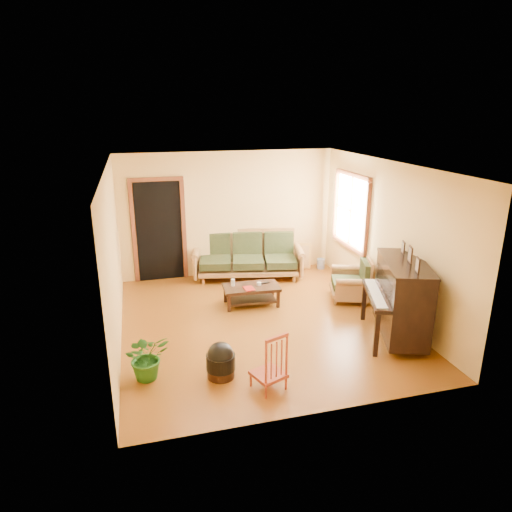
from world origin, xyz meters
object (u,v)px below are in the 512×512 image
object	(u,v)px
piano	(402,301)
potted_plant	(147,356)
sofa	(248,256)
armchair	(350,279)
ceramic_crock	(321,264)
footstool	(221,364)
coffee_table	(251,295)
red_chair	(269,360)

from	to	relation	value
piano	potted_plant	distance (m)	3.84
sofa	armchair	size ratio (longest dim) A/B	2.78
armchair	ceramic_crock	bearing A→B (deg)	103.14
potted_plant	footstool	bearing A→B (deg)	-13.09
sofa	coffee_table	bearing A→B (deg)	-89.99
sofa	piano	size ratio (longest dim) A/B	1.60
armchair	red_chair	xyz separation A→B (m)	(-2.27, -2.36, -0.00)
piano	footstool	bearing A→B (deg)	-153.48
sofa	armchair	xyz separation A→B (m)	(1.55, -1.60, -0.08)
armchair	red_chair	world-z (taller)	armchair
armchair	potted_plant	world-z (taller)	armchair
piano	potted_plant	size ratio (longest dim) A/B	2.19
piano	potted_plant	xyz separation A→B (m)	(-3.83, -0.14, -0.30)
armchair	potted_plant	xyz separation A→B (m)	(-3.75, -1.72, -0.08)
piano	red_chair	world-z (taller)	piano
sofa	ceramic_crock	bearing A→B (deg)	16.10
piano	footstool	distance (m)	2.95
coffee_table	armchair	xyz separation A→B (m)	(1.84, -0.22, 0.22)
armchair	potted_plant	bearing A→B (deg)	-136.94
potted_plant	sofa	bearing A→B (deg)	56.54
armchair	potted_plant	size ratio (longest dim) A/B	1.26
coffee_table	footstool	distance (m)	2.37
armchair	ceramic_crock	distance (m)	1.76
sofa	red_chair	xyz separation A→B (m)	(-0.72, -3.95, -0.08)
sofa	red_chair	world-z (taller)	sofa
footstool	potted_plant	bearing A→B (deg)	166.91
sofa	ceramic_crock	distance (m)	1.76
armchair	piano	world-z (taller)	piano
coffee_table	piano	world-z (taller)	piano
armchair	ceramic_crock	world-z (taller)	armchair
sofa	potted_plant	xyz separation A→B (m)	(-2.20, -3.32, -0.16)
sofa	ceramic_crock	size ratio (longest dim) A/B	10.18
red_chair	potted_plant	world-z (taller)	red_chair
sofa	piano	distance (m)	3.58
sofa	armchair	distance (m)	2.23
coffee_table	footstool	bearing A→B (deg)	-114.26
coffee_table	ceramic_crock	xyz separation A→B (m)	(2.00, 1.51, -0.07)
armchair	footstool	xyz separation A→B (m)	(-2.81, -1.94, -0.22)
sofa	footstool	size ratio (longest dim) A/B	5.79
footstool	ceramic_crock	distance (m)	4.73
footstool	ceramic_crock	size ratio (longest dim) A/B	1.76
armchair	red_chair	distance (m)	3.27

